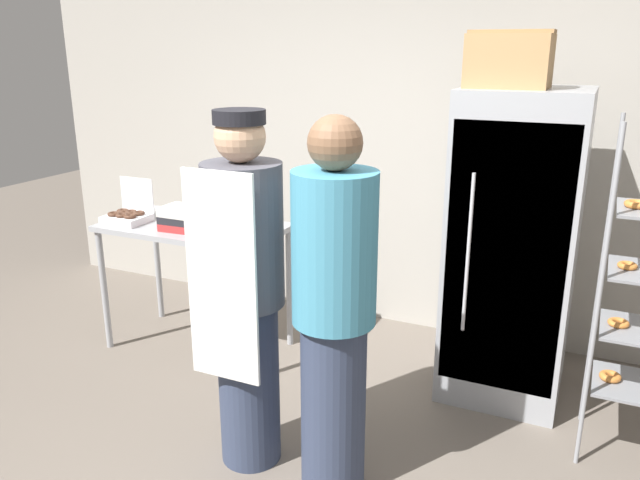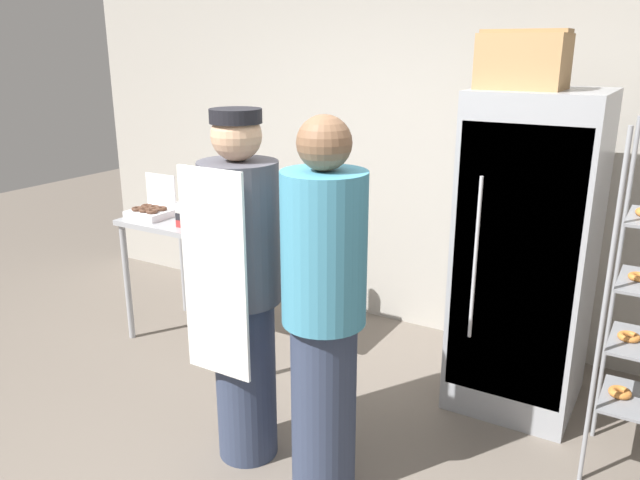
% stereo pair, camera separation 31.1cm
% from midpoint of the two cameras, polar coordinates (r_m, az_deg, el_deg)
% --- Properties ---
extents(back_wall, '(6.40, 0.12, 2.84)m').
position_cam_midpoint_polar(back_wall, '(4.51, 7.00, 9.40)').
color(back_wall, '#ADA89E').
rests_on(back_wall, ground_plane).
extents(refrigerator, '(0.68, 0.74, 1.82)m').
position_cam_midpoint_polar(refrigerator, '(3.75, 15.01, -0.73)').
color(refrigerator, '#9EA0A5').
rests_on(refrigerator, ground_plane).
extents(prep_counter, '(1.22, 0.65, 0.89)m').
position_cam_midpoint_polar(prep_counter, '(4.31, -13.48, 0.04)').
color(prep_counter, '#9EA0A5').
rests_on(prep_counter, ground_plane).
extents(donut_box, '(0.28, 0.24, 0.29)m').
position_cam_midpoint_polar(donut_box, '(4.46, -19.10, 2.14)').
color(donut_box, white).
rests_on(donut_box, prep_counter).
extents(blender_pitcher, '(0.12, 0.12, 0.28)m').
position_cam_midpoint_polar(blender_pitcher, '(4.24, -8.74, 3.21)').
color(blender_pitcher, '#99999E').
rests_on(blender_pitcher, prep_counter).
extents(binder_stack, '(0.28, 0.22, 0.15)m').
position_cam_midpoint_polar(binder_stack, '(4.16, -14.52, 1.92)').
color(binder_stack, '#B72D2D').
rests_on(binder_stack, prep_counter).
extents(cardboard_storage_box, '(0.43, 0.33, 0.30)m').
position_cam_midpoint_polar(cardboard_storage_box, '(3.52, 14.46, 15.64)').
color(cardboard_storage_box, '#A87F51').
rests_on(cardboard_storage_box, refrigerator).
extents(person_baker, '(0.37, 0.39, 1.77)m').
position_cam_midpoint_polar(person_baker, '(3.00, -9.83, -4.65)').
color(person_baker, '#333D56').
rests_on(person_baker, ground_plane).
extents(person_customer, '(0.38, 0.38, 1.77)m').
position_cam_midpoint_polar(person_customer, '(2.78, -1.94, -6.63)').
color(person_customer, '#333D56').
rests_on(person_customer, ground_plane).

